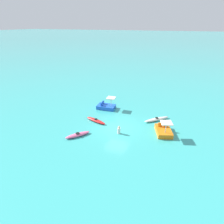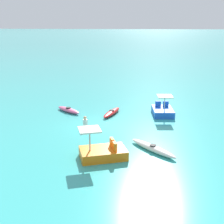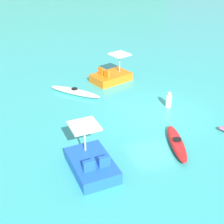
% 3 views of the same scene
% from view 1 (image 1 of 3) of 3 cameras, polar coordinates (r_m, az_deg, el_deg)
% --- Properties ---
extents(ground_plane, '(600.00, 600.00, 0.00)m').
position_cam_1_polar(ground_plane, '(21.06, 1.52, -4.73)').
color(ground_plane, '#38ADA8').
extents(kayak_pink, '(2.44, 2.11, 0.37)m').
position_cam_1_polar(kayak_pink, '(19.77, -10.40, -6.84)').
color(kayak_pink, pink).
rests_on(kayak_pink, ground_plane).
extents(kayak_white, '(2.79, 2.77, 0.37)m').
position_cam_1_polar(kayak_white, '(23.08, 13.43, -2.15)').
color(kayak_white, white).
rests_on(kayak_white, ground_plane).
extents(kayak_red, '(1.31, 2.90, 0.37)m').
position_cam_1_polar(kayak_red, '(22.24, -4.94, -2.59)').
color(kayak_red, red).
rests_on(kayak_red, ground_plane).
extents(pedal_boat_orange, '(2.77, 2.24, 1.68)m').
position_cam_1_polar(pedal_boat_orange, '(20.56, 15.44, -5.47)').
color(pedal_boat_orange, orange).
rests_on(pedal_boat_orange, ground_plane).
extents(pedal_boat_blue, '(1.74, 2.57, 1.68)m').
position_cam_1_polar(pedal_boat_blue, '(25.51, -1.74, 1.75)').
color(pedal_boat_blue, blue).
rests_on(pedal_boat_blue, ground_plane).
extents(person_near_shore, '(0.39, 0.39, 0.88)m').
position_cam_1_polar(person_near_shore, '(19.80, 2.12, -5.57)').
color(person_near_shore, silver).
rests_on(person_near_shore, ground_plane).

